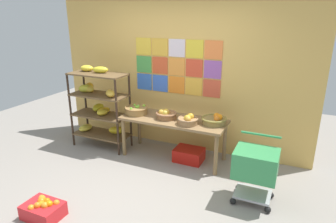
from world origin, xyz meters
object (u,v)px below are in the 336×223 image
display_table (173,123)px  fruit_basket_back_left (136,110)px  fruit_basket_centre (188,120)px  banana_shelf_unit (99,103)px  produce_crate_under_table (189,155)px  fruit_basket_right (166,114)px  shopping_cart (256,166)px  fruit_basket_back_right (215,120)px  orange_crate_foreground (43,209)px

display_table → fruit_basket_back_left: size_ratio=4.35×
fruit_basket_centre → fruit_basket_back_left: (-0.96, 0.11, -0.00)m
banana_shelf_unit → produce_crate_under_table: size_ratio=3.13×
fruit_basket_right → produce_crate_under_table: size_ratio=0.73×
fruit_basket_back_left → fruit_basket_right: bearing=-0.6°
banana_shelf_unit → fruit_basket_back_left: banana_shelf_unit is taller
shopping_cart → fruit_basket_right: bearing=160.9°
display_table → fruit_basket_back_right: 0.68m
banana_shelf_unit → display_table: size_ratio=0.84×
banana_shelf_unit → display_table: bearing=2.9°
banana_shelf_unit → orange_crate_foreground: (0.62, -1.96, -0.68)m
fruit_basket_back_left → produce_crate_under_table: bearing=1.0°
banana_shelf_unit → fruit_basket_centre: banana_shelf_unit is taller
fruit_basket_back_right → produce_crate_under_table: (-0.38, -0.05, -0.64)m
produce_crate_under_table → fruit_basket_centre: bearing=-82.3°
orange_crate_foreground → produce_crate_under_table: bearing=62.3°
fruit_basket_right → shopping_cart: (1.52, -0.66, -0.25)m
produce_crate_under_table → orange_crate_foreground: orange_crate_foreground is taller
display_table → shopping_cart: shopping_cart is taller
display_table → fruit_basket_back_right: fruit_basket_back_right is taller
fruit_basket_right → fruit_basket_back_left: bearing=179.4°
fruit_basket_back_right → shopping_cart: (0.74, -0.74, -0.25)m
fruit_basket_back_right → fruit_basket_right: size_ratio=1.15×
banana_shelf_unit → fruit_basket_centre: size_ratio=4.59×
banana_shelf_unit → shopping_cart: banana_shelf_unit is taller
display_table → shopping_cart: 1.56m
display_table → produce_crate_under_table: (0.28, -0.01, -0.50)m
orange_crate_foreground → fruit_basket_centre: bearing=60.4°
banana_shelf_unit → orange_crate_foreground: banana_shelf_unit is taller
fruit_basket_right → shopping_cart: bearing=-23.6°
produce_crate_under_table → fruit_basket_back_right: bearing=8.1°
display_table → fruit_basket_centre: fruit_basket_centre is taller
fruit_basket_centre → produce_crate_under_table: fruit_basket_centre is taller
banana_shelf_unit → produce_crate_under_table: banana_shelf_unit is taller
display_table → orange_crate_foreground: 2.23m
fruit_basket_back_left → orange_crate_foreground: (-0.11, -2.00, -0.64)m
display_table → fruit_basket_back_left: fruit_basket_back_left is taller
fruit_basket_back_right → fruit_basket_back_left: fruit_basket_back_right is taller
banana_shelf_unit → shopping_cart: 2.88m
fruit_basket_right → fruit_basket_back_left: (-0.54, 0.01, -0.00)m
produce_crate_under_table → shopping_cart: size_ratio=0.55×
produce_crate_under_table → shopping_cart: 1.37m
orange_crate_foreground → shopping_cart: size_ratio=0.53×
fruit_basket_back_left → orange_crate_foreground: fruit_basket_back_left is taller
fruit_basket_back_right → fruit_basket_right: bearing=-174.5°
shopping_cart → fruit_basket_back_left: bearing=166.5°
banana_shelf_unit → fruit_basket_back_left: bearing=3.7°
fruit_basket_back_left → orange_crate_foreground: 2.11m
fruit_basket_centre → produce_crate_under_table: size_ratio=0.68×
produce_crate_under_table → orange_crate_foreground: (-1.06, -2.02, 0.00)m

